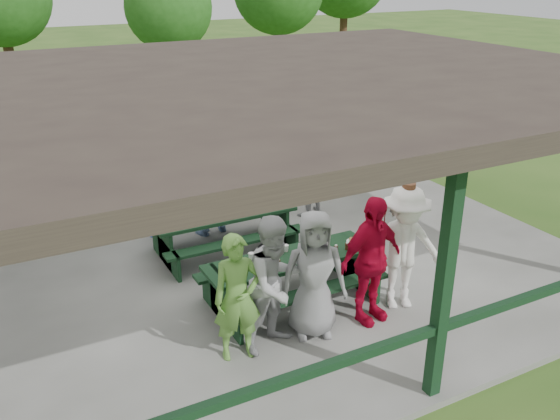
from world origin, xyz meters
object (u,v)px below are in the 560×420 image
spectator_blue (156,186)px  pickup_truck (191,113)px  spectator_grey (306,180)px  contestant_white_fedora (403,248)px  picnic_table_far (224,227)px  contestant_green (237,298)px  contestant_grey_left (276,283)px  contestant_grey_mid (314,274)px  spectator_lblue (210,192)px  contestant_red (371,260)px  picnic_table_near (291,273)px  farm_trailer (31,131)px

spectator_blue → pickup_truck: size_ratio=0.40×
spectator_grey → pickup_truck: spectator_grey is taller
contestant_white_fedora → picnic_table_far: bearing=138.5°
contestant_green → spectator_grey: (3.12, 3.68, -0.13)m
contestant_grey_left → contestant_grey_mid: 0.58m
contestant_grey_left → spectator_lblue: (0.57, 3.76, -0.12)m
contestant_grey_mid → contestant_red: bearing=14.2°
contestant_red → contestant_grey_mid: bearing=165.6°
contestant_grey_mid → spectator_lblue: size_ratio=1.12×
picnic_table_far → contestant_white_fedora: size_ratio=1.29×
picnic_table_near → farm_trailer: bearing=103.4°
pickup_truck → picnic_table_far: bearing=165.5°
contestant_red → spectator_blue: spectator_blue is taller
contestant_grey_mid → spectator_lblue: (-0.01, 3.75, -0.10)m
contestant_red → farm_trailer: bearing=96.6°
contestant_red → spectator_lblue: size_ratio=1.16×
contestant_grey_left → contestant_white_fedora: (2.08, 0.01, 0.02)m
contestant_grey_mid → spectator_grey: contestant_grey_mid is taller
contestant_grey_left → contestant_grey_mid: contestant_grey_left is taller
contestant_red → contestant_green: bearing=168.5°
contestant_green → spectator_grey: contestant_green is taller
picnic_table_far → contestant_grey_mid: contestant_grey_mid is taller
contestant_grey_left → contestant_red: (1.45, -0.07, 0.01)m
contestant_white_fedora → contestant_green: bearing=-160.8°
contestant_grey_left → spectator_grey: contestant_grey_left is taller
pickup_truck → farm_trailer: bearing=86.2°
contestant_green → pickup_truck: contestant_green is taller
spectator_lblue → spectator_grey: spectator_lblue is taller
contestant_grey_left → picnic_table_far: bearing=65.0°
contestant_grey_mid → pickup_truck: 11.04m
contestant_grey_mid → spectator_grey: size_ratio=1.24×
spectator_blue → spectator_grey: spectator_blue is taller
picnic_table_near → farm_trailer: (-2.47, 10.36, 0.02)m
spectator_blue → spectator_grey: (2.93, -0.45, -0.23)m
contestant_green → spectator_blue: spectator_blue is taller
contestant_white_fedora → pickup_truck: 10.85m
contestant_grey_left → farm_trailer: 11.38m
contestant_grey_mid → contestant_white_fedora: size_ratio=0.93×
contestant_red → farm_trailer: 11.76m
spectator_grey → spectator_blue: bearing=-25.9°
spectator_blue → picnic_table_far: bearing=110.6°
spectator_lblue → contestant_grey_mid: bearing=84.9°
contestant_green → contestant_grey_mid: bearing=9.7°
pickup_truck → contestant_red: bearing=174.7°
contestant_grey_left → contestant_red: 1.45m
picnic_table_far → contestant_white_fedora: contestant_white_fedora is taller
picnic_table_near → contestant_grey_left: contestant_grey_left is taller
pickup_truck → farm_trailer: (-4.50, 0.40, -0.08)m
contestant_grey_left → pickup_truck: size_ratio=0.39×
contestant_grey_left → pickup_truck: bearing=60.1°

